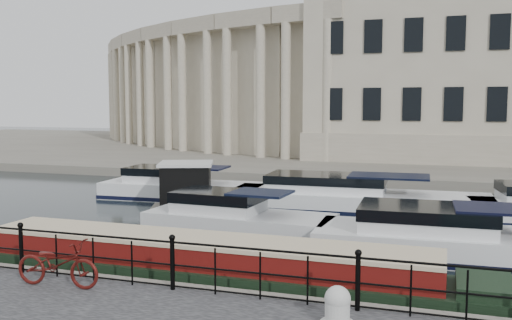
{
  "coord_description": "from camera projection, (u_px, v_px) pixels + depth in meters",
  "views": [
    {
      "loc": [
        5.52,
        -13.13,
        4.58
      ],
      "look_at": [
        0.5,
        2.0,
        3.0
      ],
      "focal_mm": 40.0,
      "sensor_mm": 36.0,
      "label": 1
    }
  ],
  "objects": [
    {
      "name": "ground_plane",
      "position": [
        213.0,
        283.0,
        14.58
      ],
      "size": [
        160.0,
        160.0,
        0.0
      ],
      "primitive_type": "plane",
      "color": "black",
      "rests_on": "ground"
    },
    {
      "name": "bicycle",
      "position": [
        58.0,
        263.0,
        12.53
      ],
      "size": [
        2.04,
        0.81,
        1.05
      ],
      "primitive_type": "imported",
      "rotation": [
        0.0,
        0.0,
        1.63
      ],
      "color": "#4B100D",
      "rests_on": "near_quay"
    },
    {
      "name": "narrowboat",
      "position": [
        201.0,
        270.0,
        14.49
      ],
      "size": [
        14.79,
        2.05,
        1.54
      ],
      "rotation": [
        0.0,
        0.0,
        -0.01
      ],
      "color": "black",
      "rests_on": "ground_plane"
    },
    {
      "name": "railing",
      "position": [
        172.0,
        260.0,
        12.33
      ],
      "size": [
        24.14,
        0.14,
        1.22
      ],
      "color": "black",
      "rests_on": "near_quay"
    },
    {
      "name": "harbour_hut",
      "position": [
        186.0,
        189.0,
        24.18
      ],
      "size": [
        3.71,
        3.42,
        2.19
      ],
      "rotation": [
        0.0,
        0.0,
        0.36
      ],
      "color": "#6B665B",
      "rests_on": "ground_plane"
    },
    {
      "name": "far_bank",
      "position": [
        380.0,
        152.0,
        51.39
      ],
      "size": [
        120.0,
        42.0,
        0.55
      ],
      "primitive_type": "cube",
      "color": "#6B665B",
      "rests_on": "ground_plane"
    },
    {
      "name": "civic_building",
      "position": [
        363.0,
        74.0,
        46.98
      ],
      "size": [
        53.55,
        31.84,
        16.85
      ],
      "color": "#ADA38C",
      "rests_on": "far_bank"
    },
    {
      "name": "mooring_bollard",
      "position": [
        337.0,
        306.0,
        10.4
      ],
      "size": [
        0.64,
        0.64,
        0.72
      ],
      "color": "silver",
      "rests_on": "near_quay"
    },
    {
      "name": "cabin_cruisers",
      "position": [
        346.0,
        212.0,
        22.3
      ],
      "size": [
        24.01,
        10.17,
        1.99
      ],
      "color": "silver",
      "rests_on": "ground_plane"
    }
  ]
}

